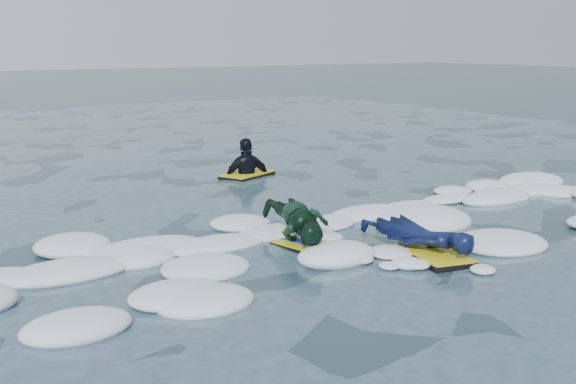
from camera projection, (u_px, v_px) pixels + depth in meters
The scene contains 5 objects.
ground at pixel (310, 273), 7.56m from camera, with size 120.00×120.00×0.00m, color #162C35.
foam_band at pixel (259, 250), 8.41m from camera, with size 12.00×3.10×0.30m, color white, non-canonical shape.
prone_woman_unit at pixel (421, 237), 8.23m from camera, with size 0.75×1.55×0.38m.
prone_child_unit at pixel (301, 224), 8.51m from camera, with size 1.05×1.48×0.53m.
waiting_rider_unit at pixel (247, 181), 12.99m from camera, with size 1.18×0.94×1.56m.
Camera 1 is at (-4.15, -5.92, 2.37)m, focal length 45.00 mm.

